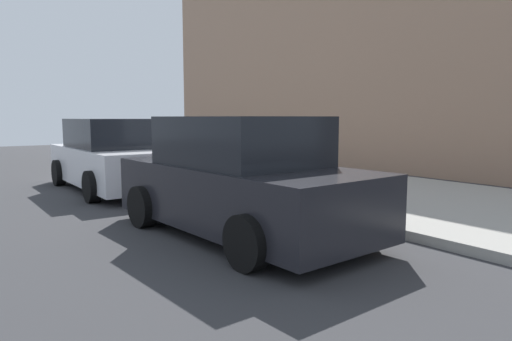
{
  "coord_description": "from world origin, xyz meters",
  "views": [
    {
      "loc": [
        -10.09,
        5.3,
        1.68
      ],
      "look_at": [
        -3.04,
        0.13,
        0.67
      ],
      "focal_mm": 32.21,
      "sensor_mm": 36.0,
      "label": 1
    }
  ],
  "objects": [
    {
      "name": "suitcase_teal_3",
      "position": [
        -2.52,
        -0.41,
        0.4
      ],
      "size": [
        0.52,
        0.26,
        0.58
      ],
      "color": "#0F606B",
      "rests_on": "sidewalk_curb"
    },
    {
      "name": "building_facade_sidewalk_side",
      "position": [
        0.0,
        -7.63,
        4.1
      ],
      "size": [
        24.0,
        3.0,
        8.19
      ],
      "primitive_type": "cube",
      "color": "#9E7A60",
      "rests_on": "ground_plane"
    },
    {
      "name": "parked_car_white_1",
      "position": [
        0.48,
        1.65,
        0.77
      ],
      "size": [
        4.56,
        2.17,
        1.65
      ],
      "color": "silver",
      "rests_on": "ground_plane"
    },
    {
      "name": "suitcase_black_5",
      "position": [
        -1.47,
        -0.39,
        0.53
      ],
      "size": [
        0.37,
        0.26,
        0.84
      ],
      "color": "black",
      "rests_on": "sidewalk_curb"
    },
    {
      "name": "suitcase_maroon_2",
      "position": [
        -3.06,
        -0.48,
        0.53
      ],
      "size": [
        0.46,
        0.22,
        0.83
      ],
      "color": "maroon",
      "rests_on": "sidewalk_curb"
    },
    {
      "name": "suitcase_navy_4",
      "position": [
        -1.96,
        -0.38,
        0.45
      ],
      "size": [
        0.51,
        0.26,
        0.67
      ],
      "color": "navy",
      "rests_on": "sidewalk_curb"
    },
    {
      "name": "ground_plane",
      "position": [
        0.0,
        0.0,
        0.0
      ],
      "size": [
        40.0,
        40.0,
        0.0
      ],
      "primitive_type": "plane",
      "color": "#333335"
    },
    {
      "name": "sidewalk_curb",
      "position": [
        0.0,
        -2.5,
        0.07
      ],
      "size": [
        18.0,
        5.0,
        0.14
      ],
      "primitive_type": "cube",
      "color": "#9E9B93",
      "rests_on": "ground_plane"
    },
    {
      "name": "parked_car_charcoal_0",
      "position": [
        -4.73,
        1.65,
        0.79
      ],
      "size": [
        4.32,
        2.18,
        1.7
      ],
      "color": "black",
      "rests_on": "ground_plane"
    },
    {
      "name": "suitcase_red_1",
      "position": [
        -3.55,
        -0.49,
        0.53
      ],
      "size": [
        0.42,
        0.25,
        0.84
      ],
      "color": "red",
      "rests_on": "sidewalk_curb"
    },
    {
      "name": "suitcase_silver_0",
      "position": [
        -4.01,
        -0.47,
        0.42
      ],
      "size": [
        0.39,
        0.21,
        0.61
      ],
      "color": "#9EA0A8",
      "rests_on": "sidewalk_curb"
    },
    {
      "name": "bollard_post",
      "position": [
        0.16,
        -0.31,
        0.58
      ],
      "size": [
        0.15,
        0.15,
        0.88
      ],
      "primitive_type": "cylinder",
      "color": "#333338",
      "rests_on": "sidewalk_curb"
    },
    {
      "name": "fire_hydrant",
      "position": [
        -0.63,
        -0.46,
        0.53
      ],
      "size": [
        0.39,
        0.21,
        0.75
      ],
      "color": "red",
      "rests_on": "sidewalk_curb"
    }
  ]
}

